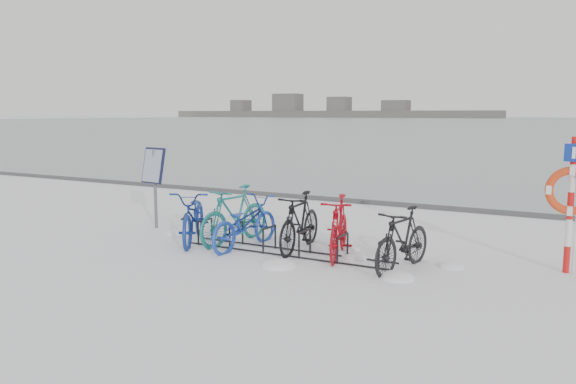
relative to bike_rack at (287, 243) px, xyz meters
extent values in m
plane|color=white|center=(0.00, 0.00, -0.18)|extent=(900.00, 900.00, 0.00)
cube|color=#9BA8AF|center=(0.00, 155.00, -0.17)|extent=(400.00, 298.00, 0.02)
cube|color=#3F3F42|center=(0.00, 5.90, -0.13)|extent=(400.00, 0.25, 0.10)
cylinder|color=black|center=(-1.80, -0.22, 0.04)|extent=(0.04, 0.04, 0.44)
cylinder|color=black|center=(-1.80, 0.22, 0.04)|extent=(0.04, 0.04, 0.44)
cylinder|color=black|center=(-1.80, 0.00, 0.26)|extent=(0.04, 0.44, 0.04)
cylinder|color=black|center=(-1.08, -0.22, 0.04)|extent=(0.04, 0.04, 0.44)
cylinder|color=black|center=(-1.08, 0.22, 0.04)|extent=(0.04, 0.04, 0.44)
cylinder|color=black|center=(-1.08, 0.00, 0.26)|extent=(0.04, 0.44, 0.04)
cylinder|color=black|center=(-0.36, -0.22, 0.04)|extent=(0.04, 0.04, 0.44)
cylinder|color=black|center=(-0.36, 0.22, 0.04)|extent=(0.04, 0.04, 0.44)
cylinder|color=black|center=(-0.36, 0.00, 0.26)|extent=(0.04, 0.44, 0.04)
cylinder|color=black|center=(0.36, -0.22, 0.04)|extent=(0.04, 0.04, 0.44)
cylinder|color=black|center=(0.36, 0.22, 0.04)|extent=(0.04, 0.04, 0.44)
cylinder|color=black|center=(0.36, 0.00, 0.26)|extent=(0.04, 0.44, 0.04)
cylinder|color=black|center=(1.08, -0.22, 0.04)|extent=(0.04, 0.04, 0.44)
cylinder|color=black|center=(1.08, 0.22, 0.04)|extent=(0.04, 0.04, 0.44)
cylinder|color=black|center=(1.08, 0.00, 0.26)|extent=(0.04, 0.44, 0.04)
cylinder|color=black|center=(1.80, -0.22, 0.04)|extent=(0.04, 0.04, 0.44)
cylinder|color=black|center=(1.80, 0.22, 0.04)|extent=(0.04, 0.04, 0.44)
cylinder|color=black|center=(1.80, 0.00, 0.26)|extent=(0.04, 0.44, 0.04)
cylinder|color=black|center=(0.00, -0.22, -0.16)|extent=(4.00, 0.03, 0.03)
cylinder|color=black|center=(0.00, 0.22, -0.16)|extent=(4.00, 0.03, 0.03)
cylinder|color=#595B5E|center=(-3.58, 0.62, 0.67)|extent=(0.07, 0.07, 1.70)
cube|color=black|center=(-3.58, 0.59, 1.19)|extent=(0.61, 0.30, 0.77)
cube|color=#8C99AD|center=(-3.58, 0.55, 1.19)|extent=(0.55, 0.23, 0.69)
cylinder|color=red|center=(4.46, 1.01, 0.03)|extent=(0.10, 0.10, 0.43)
cylinder|color=silver|center=(4.46, 1.01, 0.46)|extent=(0.10, 0.10, 0.43)
cylinder|color=red|center=(4.46, 1.01, 0.89)|extent=(0.10, 0.10, 0.43)
cylinder|color=silver|center=(4.46, 1.01, 1.32)|extent=(0.10, 0.10, 0.43)
cylinder|color=red|center=(4.46, 1.01, 1.75)|extent=(0.10, 0.10, 0.43)
torus|color=red|center=(4.46, 0.92, 1.13)|extent=(0.75, 0.13, 0.75)
cube|color=navy|center=(4.46, 0.93, 1.72)|extent=(0.27, 0.03, 0.27)
cube|color=#494949|center=(-120.00, 260.00, 1.57)|extent=(180.00, 12.00, 3.50)
cube|color=#494949|center=(-150.00, 260.00, 5.32)|extent=(24.00, 10.00, 8.00)
cube|color=#494949|center=(-90.00, 260.00, 4.82)|extent=(20.00, 10.00, 6.00)
imported|color=navy|center=(-2.05, -0.01, 0.35)|extent=(1.59, 2.14, 1.07)
imported|color=#1A7070|center=(-1.30, 0.29, 0.39)|extent=(0.81, 1.96, 1.14)
imported|color=#1C3DA7|center=(-0.92, 0.05, 0.31)|extent=(0.82, 1.93, 0.99)
imported|color=black|center=(0.09, 0.35, 0.37)|extent=(0.67, 1.87, 1.10)
imported|color=#9C0812|center=(0.89, 0.27, 0.37)|extent=(0.97, 1.90, 1.10)
imported|color=black|center=(2.13, -0.03, 0.34)|extent=(0.82, 1.80, 1.04)
ellipsoid|color=white|center=(-2.80, 0.29, -0.18)|extent=(0.39, 0.39, 0.14)
ellipsoid|color=white|center=(1.21, 0.31, -0.18)|extent=(0.52, 0.52, 0.18)
ellipsoid|color=white|center=(2.19, -0.54, -0.18)|extent=(0.57, 0.57, 0.20)
ellipsoid|color=white|center=(0.90, 0.81, -0.18)|extent=(0.34, 0.34, 0.12)
ellipsoid|color=white|center=(2.80, 0.48, -0.18)|extent=(0.44, 0.44, 0.15)
ellipsoid|color=white|center=(0.29, -0.80, -0.18)|extent=(0.61, 0.61, 0.21)
camera|label=1|loc=(4.67, -8.62, 2.32)|focal=35.00mm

